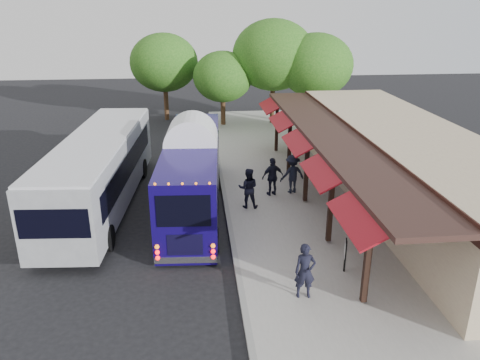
# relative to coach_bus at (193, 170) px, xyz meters

# --- Properties ---
(ground) EXTENTS (90.00, 90.00, 0.00)m
(ground) POSITION_rel_coach_bus_xyz_m (1.45, -4.17, -1.87)
(ground) COLOR black
(ground) RESTS_ON ground
(sidewalk) EXTENTS (10.00, 40.00, 0.15)m
(sidewalk) POSITION_rel_coach_bus_xyz_m (6.45, -0.17, -1.79)
(sidewalk) COLOR #9E9B93
(sidewalk) RESTS_ON ground
(curb) EXTENTS (0.20, 40.00, 0.16)m
(curb) POSITION_rel_coach_bus_xyz_m (1.50, -0.17, -1.79)
(curb) COLOR gray
(curb) RESTS_ON ground
(station_shelter) EXTENTS (8.15, 20.00, 3.60)m
(station_shelter) POSITION_rel_coach_bus_xyz_m (9.83, -0.17, -0.02)
(station_shelter) COLOR tan
(station_shelter) RESTS_ON ground
(coach_bus) EXTENTS (2.95, 10.98, 3.47)m
(coach_bus) POSITION_rel_coach_bus_xyz_m (0.00, 0.00, 0.00)
(coach_bus) COLOR #130755
(coach_bus) RESTS_ON ground
(city_bus) EXTENTS (3.55, 12.58, 3.34)m
(city_bus) POSITION_rel_coach_bus_xyz_m (-4.24, 0.74, -0.02)
(city_bus) COLOR gray
(city_bus) RESTS_ON ground
(ped_a) EXTENTS (0.69, 0.47, 1.84)m
(ped_a) POSITION_rel_coach_bus_xyz_m (3.46, -7.63, -0.80)
(ped_a) COLOR black
(ped_a) RESTS_ON sidewalk
(ped_b) EXTENTS (1.01, 0.84, 1.88)m
(ped_b) POSITION_rel_coach_bus_xyz_m (2.49, -0.49, -0.78)
(ped_b) COLOR black
(ped_b) RESTS_ON sidewalk
(ped_c) EXTENTS (1.20, 0.75, 1.90)m
(ped_c) POSITION_rel_coach_bus_xyz_m (3.83, 0.85, -0.77)
(ped_c) COLOR black
(ped_c) RESTS_ON sidewalk
(ped_d) EXTENTS (1.40, 1.02, 1.94)m
(ped_d) POSITION_rel_coach_bus_xyz_m (4.85, 1.08, -0.75)
(ped_d) COLOR black
(ped_d) RESTS_ON sidewalk
(sign_board) EXTENTS (0.20, 0.53, 1.18)m
(sign_board) POSITION_rel_coach_bus_xyz_m (5.20, -6.31, -0.92)
(sign_board) COLOR black
(sign_board) RESTS_ON sidewalk
(tree_left) EXTENTS (4.45, 4.45, 5.69)m
(tree_left) POSITION_rel_coach_bus_xyz_m (2.37, 15.29, 1.92)
(tree_left) COLOR #382314
(tree_left) RESTS_ON ground
(tree_mid) EXTENTS (6.21, 6.21, 7.95)m
(tree_mid) POSITION_rel_coach_bus_xyz_m (6.23, 15.54, 3.44)
(tree_mid) COLOR #382314
(tree_mid) RESTS_ON ground
(tree_right) EXTENTS (5.47, 5.47, 7.01)m
(tree_right) POSITION_rel_coach_bus_xyz_m (9.18, 14.28, 2.80)
(tree_right) COLOR #382314
(tree_right) RESTS_ON ground
(tree_far) EXTENTS (5.35, 5.35, 6.85)m
(tree_far) POSITION_rel_coach_bus_xyz_m (-2.07, 17.97, 2.70)
(tree_far) COLOR #382314
(tree_far) RESTS_ON ground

